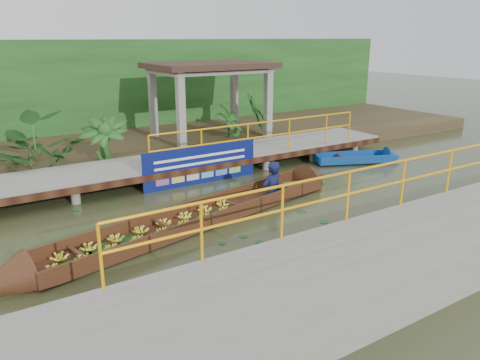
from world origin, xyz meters
TOP-DOWN VIEW (x-y plane):
  - ground at (0.00, 0.00)m, footprint 80.00×80.00m
  - land_strip at (0.00, 7.50)m, footprint 30.00×8.00m
  - far_dock at (0.02, 3.43)m, footprint 16.00×2.06m
  - near_dock at (1.00, -4.20)m, footprint 18.00×2.40m
  - pavilion at (3.00, 6.30)m, footprint 4.40×3.00m
  - foliage_backdrop at (0.00, 10.00)m, footprint 30.00×0.80m
  - vendor_boat at (-0.57, -0.09)m, footprint 9.75×2.96m
  - moored_blue_boat at (6.64, 1.48)m, footprint 3.08×1.89m
  - blue_banner at (0.54, 2.48)m, footprint 3.61×0.04m
  - tropical_plants at (-1.75, 5.30)m, footprint 14.12×1.12m

SIDE VIEW (x-z plane):
  - ground at x=0.00m, z-range 0.00..0.00m
  - moored_blue_boat at x=6.64m, z-range -0.23..0.49m
  - land_strip at x=0.00m, z-range 0.00..0.45m
  - vendor_boat at x=-0.57m, z-range -0.86..1.38m
  - near_dock at x=1.00m, z-range -0.56..1.16m
  - far_dock at x=0.02m, z-range -0.35..1.30m
  - blue_banner at x=0.54m, z-range -0.01..1.12m
  - tropical_plants at x=-1.75m, z-range 0.45..1.85m
  - foliage_backdrop at x=0.00m, z-range 0.00..4.00m
  - pavilion at x=3.00m, z-range 1.32..4.32m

